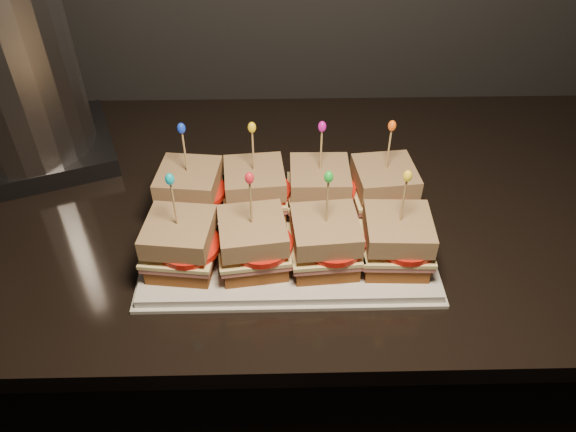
{
  "coord_description": "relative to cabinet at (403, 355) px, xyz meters",
  "views": [
    {
      "loc": [
        -0.51,
        0.92,
        1.49
      ],
      "look_at": [
        -0.5,
        1.55,
        0.94
      ],
      "focal_mm": 35.0,
      "sensor_mm": 36.0,
      "label": 1
    }
  ],
  "objects": [
    {
      "name": "sandwich_6_frill",
      "position": [
        -0.21,
        -0.18,
        0.63
      ],
      "size": [
        0.01,
        0.01,
        0.02
      ],
      "primitive_type": "ellipsoid",
      "color": "green",
      "rests_on": "sandwich_6_pick"
    },
    {
      "name": "sandwich_2_bread_top",
      "position": [
        -0.21,
        -0.05,
        0.54
      ],
      "size": [
        0.09,
        0.09,
        0.03
      ],
      "primitive_type": "cube",
      "rotation": [
        0.0,
        0.0,
        -0.01
      ],
      "color": "#603015",
      "rests_on": "sandwich_2_tomato"
    },
    {
      "name": "sandwich_2_frill",
      "position": [
        -0.21,
        -0.05,
        0.63
      ],
      "size": [
        0.01,
        0.01,
        0.02
      ],
      "primitive_type": "ellipsoid",
      "color": "#C61098",
      "rests_on": "sandwich_2_pick"
    },
    {
      "name": "sandwich_7_ham",
      "position": [
        -0.11,
        -0.18,
        0.51
      ],
      "size": [
        0.1,
        0.1,
        0.01
      ],
      "primitive_type": "cube",
      "rotation": [
        0.0,
        0.0,
        -0.04
      ],
      "color": "#B75E5D",
      "rests_on": "sandwich_7_bread_bot"
    },
    {
      "name": "sandwich_6_bread_top",
      "position": [
        -0.21,
        -0.18,
        0.54
      ],
      "size": [
        0.1,
        0.1,
        0.03
      ],
      "primitive_type": "cube",
      "rotation": [
        0.0,
        0.0,
        0.08
      ],
      "color": "#603015",
      "rests_on": "sandwich_6_tomato"
    },
    {
      "name": "sandwich_4_cheese",
      "position": [
        -0.41,
        -0.18,
        0.51
      ],
      "size": [
        0.11,
        0.11,
        0.01
      ],
      "primitive_type": "cube",
      "rotation": [
        0.0,
        0.0,
        -0.12
      ],
      "color": "#F9E794",
      "rests_on": "sandwich_4_ham"
    },
    {
      "name": "sandwich_0_frill",
      "position": [
        -0.41,
        -0.05,
        0.63
      ],
      "size": [
        0.01,
        0.01,
        0.02
      ],
      "primitive_type": "ellipsoid",
      "color": "blue",
      "rests_on": "sandwich_0_pick"
    },
    {
      "name": "sandwich_7_tomato",
      "position": [
        -0.1,
        -0.18,
        0.52
      ],
      "size": [
        0.09,
        0.09,
        0.01
      ],
      "primitive_type": "cylinder",
      "color": "red",
      "rests_on": "sandwich_7_cheese"
    },
    {
      "name": "sandwich_3_bread_bot",
      "position": [
        -0.11,
        -0.05,
        0.49
      ],
      "size": [
        0.1,
        0.1,
        0.02
      ],
      "primitive_type": "cube",
      "rotation": [
        0.0,
        0.0,
        0.1
      ],
      "color": "#5B3217",
      "rests_on": "platter"
    },
    {
      "name": "sandwich_2_bread_bot",
      "position": [
        -0.21,
        -0.05,
        0.49
      ],
      "size": [
        0.09,
        0.09,
        0.02
      ],
      "primitive_type": "cube",
      "rotation": [
        0.0,
        0.0,
        -0.01
      ],
      "color": "#5B3217",
      "rests_on": "platter"
    },
    {
      "name": "sandwich_5_pick",
      "position": [
        -0.31,
        -0.18,
        0.59
      ],
      "size": [
        0.0,
        0.0,
        0.09
      ],
      "primitive_type": "cylinder",
      "color": "tan",
      "rests_on": "sandwich_5_bread_top"
    },
    {
      "name": "sandwich_6_cheese",
      "position": [
        -0.21,
        -0.18,
        0.51
      ],
      "size": [
        0.11,
        0.1,
        0.01
      ],
      "primitive_type": "cube",
      "rotation": [
        0.0,
        0.0,
        0.08
      ],
      "color": "#F9E794",
      "rests_on": "sandwich_6_ham"
    },
    {
      "name": "cabinet",
      "position": [
        0.0,
        0.0,
        0.0
      ],
      "size": [
        2.65,
        0.66,
        0.86
      ],
      "primitive_type": "cube",
      "color": "black",
      "rests_on": "ground"
    },
    {
      "name": "sandwich_6_tomato",
      "position": [
        -0.2,
        -0.18,
        0.52
      ],
      "size": [
        0.09,
        0.09,
        0.01
      ],
      "primitive_type": "cylinder",
      "color": "red",
      "rests_on": "sandwich_6_cheese"
    },
    {
      "name": "sandwich_0_cheese",
      "position": [
        -0.41,
        -0.05,
        0.51
      ],
      "size": [
        0.11,
        0.11,
        0.01
      ],
      "primitive_type": "cube",
      "rotation": [
        0.0,
        0.0,
        -0.12
      ],
      "color": "#F9E794",
      "rests_on": "sandwich_0_ham"
    },
    {
      "name": "sandwich_5_bread_bot",
      "position": [
        -0.31,
        -0.18,
        0.49
      ],
      "size": [
        0.1,
        0.1,
        0.02
      ],
      "primitive_type": "cube",
      "rotation": [
        0.0,
        0.0,
        0.13
      ],
      "color": "#5B3217",
      "rests_on": "platter"
    },
    {
      "name": "sandwich_3_tomato",
      "position": [
        -0.1,
        -0.06,
        0.52
      ],
      "size": [
        0.09,
        0.09,
        0.01
      ],
      "primitive_type": "cylinder",
      "color": "red",
      "rests_on": "sandwich_3_cheese"
    },
    {
      "name": "sandwich_7_pick",
      "position": [
        -0.11,
        -0.18,
        0.59
      ],
      "size": [
        0.0,
        0.0,
        0.09
      ],
      "primitive_type": "cylinder",
      "color": "tan",
      "rests_on": "sandwich_7_bread_top"
    },
    {
      "name": "sandwich_3_bread_top",
      "position": [
        -0.11,
        -0.05,
        0.54
      ],
      "size": [
        0.1,
        0.1,
        0.03
      ],
      "primitive_type": "cube",
      "rotation": [
        0.0,
        0.0,
        0.1
      ],
      "color": "#603015",
      "rests_on": "sandwich_3_tomato"
    },
    {
      "name": "sandwich_4_ham",
      "position": [
        -0.41,
        -0.18,
        0.51
      ],
      "size": [
        0.11,
        0.1,
        0.01
      ],
      "primitive_type": "cube",
      "rotation": [
        0.0,
        0.0,
        -0.12
      ],
      "color": "#B75E5D",
      "rests_on": "sandwich_4_bread_bot"
    },
    {
      "name": "sandwich_5_ham",
      "position": [
        -0.31,
        -0.18,
        0.51
      ],
      "size": [
        0.11,
        0.11,
        0.01
      ],
      "primitive_type": "cube",
      "rotation": [
        0.0,
        0.0,
        0.13
      ],
      "color": "#B75E5D",
      "rests_on": "sandwich_5_bread_bot"
    },
    {
      "name": "sandwich_6_bread_bot",
      "position": [
        -0.21,
        -0.18,
        0.49
      ],
      "size": [
        0.1,
        0.1,
        0.02
      ],
      "primitive_type": "cube",
      "rotation": [
        0.0,
        0.0,
        0.08
      ],
      "color": "#5B3217",
      "rests_on": "platter"
    },
    {
      "name": "platter",
      "position": [
        -0.26,
        -0.11,
        0.47
      ],
      "size": [
        0.42,
        0.26,
        0.02
      ],
      "primitive_type": "cube",
      "color": "silver",
      "rests_on": "granite_slab"
    },
    {
      "name": "sandwich_7_bread_bot",
      "position": [
        -0.11,
        -0.18,
        0.49
      ],
      "size": [
        0.09,
        0.09,
        0.02
      ],
      "primitive_type": "cube",
      "rotation": [
        0.0,
        0.0,
        -0.04
      ],
      "color": "#5B3217",
      "rests_on": "platter"
    },
    {
      "name": "sandwich_3_frill",
      "position": [
        -0.11,
        -0.05,
        0.63
      ],
      "size": [
        0.01,
        0.01,
        0.02
      ],
      "primitive_type": "ellipsoid",
      "color": "#FB5F15",
      "rests_on": "sandwich_3_pick"
    },
    {
      "name": "appliance",
      "position": [
        -0.72,
        0.12,
        0.64
      ],
      "size": [
        0.28,
        0.23,
        0.36
      ],
      "primitive_type": null,
      "color": "silver",
      "rests_on": "granite_slab"
    },
    {
      "name": "sandwich_4_frill",
      "position": [
        -0.41,
        -0.18,
        0.63
      ],
      "size": [
        0.01,
        0.01,
        0.02
      ],
      "primitive_type": "ellipsoid",
      "color": "#0DA8B3",
      "rests_on": "sandwich_4_pick"
    },
    {
      "name": "sandwich_2_tomato",
      "position": [
        -0.2,
        -0.06,
        0.52
      ],
      "size": [
        0.09,
        0.09,
        0.01
      ],
      "primitive_type": "cylinder",
      "color": "red",
      "rests_on": "sandwich_2_cheese"
    },
    {
      "name": "platter_rim",
      "position": [
        -0.26,
        -0.11,
        0.46
      ],
      "size": [
        0.43,
        0.27,
        0.01
      ],
      "primitive_type": "cube",
      "color": "silver",
      "rests_on": "granite_slab"
    },
    {
      "name": "sandwich_0_tomato",
      "position": [
        -0.4,
        -0.06,
        0.52
      ],
      "size": [
        0.09,
        0.09,
        0.01
      ],
      "primitive_type": "cylinder",
      "color": "red",
      "rests_on": "sandwich_0_cheese"
    },
    {
      "name": "sandwich_0_bread_bot",
      "position": [
        -0.41,
        -0.05,
        0.49
      ],
      "size": [
        0.1,
        0.1,
        0.02
      ],
      "primitive_type": "cube",
      "rotation": [
        0.0,
        0.0,
        -0.12
      ],
      "color": "#5B3217",
      "rests_on": "platter"
    },
    {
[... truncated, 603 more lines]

